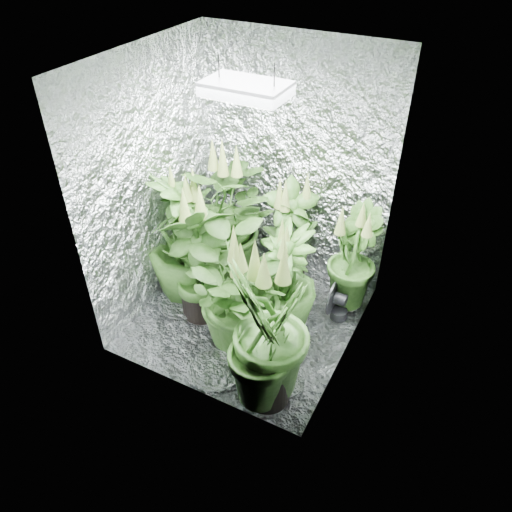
{
  "coord_description": "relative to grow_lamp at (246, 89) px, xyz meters",
  "views": [
    {
      "loc": [
        1.39,
        -2.55,
        2.79
      ],
      "look_at": [
        0.06,
        0.0,
        0.63
      ],
      "focal_mm": 35.0,
      "sensor_mm": 36.0,
      "label": 1
    }
  ],
  "objects": [
    {
      "name": "plant_e",
      "position": [
        0.06,
        -0.29,
        -1.36
      ],
      "size": [
        0.91,
        0.91,
        1.0
      ],
      "rotation": [
        0.0,
        0.0,
        3.27
      ],
      "color": "black",
      "rests_on": "ground"
    },
    {
      "name": "plant_b",
      "position": [
        0.06,
        0.64,
        -1.38
      ],
      "size": [
        0.65,
        0.65,
        0.98
      ],
      "rotation": [
        0.0,
        0.0,
        0.6
      ],
      "color": "black",
      "rests_on": "ground"
    },
    {
      "name": "walls",
      "position": [
        0.0,
        0.0,
        -0.83
      ],
      "size": [
        1.62,
        1.62,
        2.0
      ],
      "color": "silver",
      "rests_on": "ground"
    },
    {
      "name": "plant_h",
      "position": [
        0.27,
        0.05,
        -1.39
      ],
      "size": [
        0.68,
        0.68,
        0.96
      ],
      "rotation": [
        0.0,
        0.0,
        5.69
      ],
      "color": "black",
      "rests_on": "ground"
    },
    {
      "name": "plant_d",
      "position": [
        -0.59,
        0.03,
        -1.28
      ],
      "size": [
        0.84,
        0.84,
        1.16
      ],
      "rotation": [
        0.0,
        0.0,
        2.33
      ],
      "color": "black",
      "rests_on": "ground"
    },
    {
      "name": "plant_f",
      "position": [
        -0.36,
        -0.12,
        -1.31
      ],
      "size": [
        0.76,
        0.76,
        1.13
      ],
      "rotation": [
        0.0,
        0.0,
        3.94
      ],
      "color": "black",
      "rests_on": "ground"
    },
    {
      "name": "plant_g",
      "position": [
        0.47,
        -0.62,
        -1.26
      ],
      "size": [
        0.72,
        0.72,
        1.22
      ],
      "rotation": [
        0.0,
        0.0,
        4.89
      ],
      "color": "black",
      "rests_on": "ground"
    },
    {
      "name": "grow_lamp",
      "position": [
        0.0,
        0.0,
        0.0
      ],
      "size": [
        0.5,
        0.3,
        0.22
      ],
      "color": "gray",
      "rests_on": "ceiling"
    },
    {
      "name": "plant_a",
      "position": [
        -0.49,
        0.45,
        -1.26
      ],
      "size": [
        1.02,
        1.02,
        1.19
      ],
      "rotation": [
        0.0,
        0.0,
        0.04
      ],
      "color": "black",
      "rests_on": "ground"
    },
    {
      "name": "plant_c",
      "position": [
        0.62,
        0.55,
        -1.39
      ],
      "size": [
        0.62,
        0.62,
        0.95
      ],
      "rotation": [
        0.0,
        0.0,
        1.96
      ],
      "color": "black",
      "rests_on": "ground"
    },
    {
      "name": "circulation_fan",
      "position": [
        0.61,
        0.33,
        -1.68
      ],
      "size": [
        0.14,
        0.3,
        0.34
      ],
      "rotation": [
        0.0,
        0.0,
        -0.02
      ],
      "color": "black",
      "rests_on": "ground"
    },
    {
      "name": "ground",
      "position": [
        0.0,
        0.0,
        -1.83
      ],
      "size": [
        1.6,
        1.6,
        0.0
      ],
      "primitive_type": "plane",
      "color": "silver",
      "rests_on": "ground"
    },
    {
      "name": "ceiling",
      "position": [
        0.0,
        0.0,
        0.17
      ],
      "size": [
        1.6,
        1.6,
        0.01
      ],
      "primitive_type": "cube",
      "color": "silver",
      "rests_on": "walls"
    },
    {
      "name": "plant_label",
      "position": [
        0.54,
        -0.65,
        -1.53
      ],
      "size": [
        0.05,
        0.03,
        0.09
      ],
      "primitive_type": "cube",
      "rotation": [
        -0.21,
        0.0,
        0.04
      ],
      "color": "white",
      "rests_on": "plant_g"
    }
  ]
}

